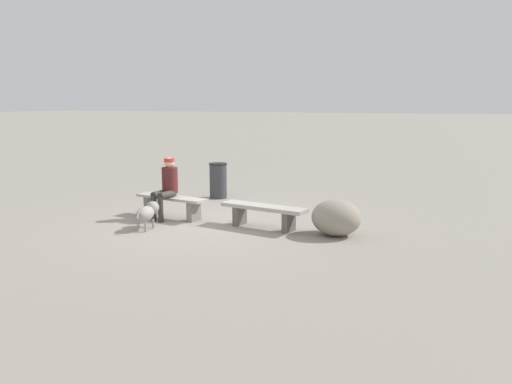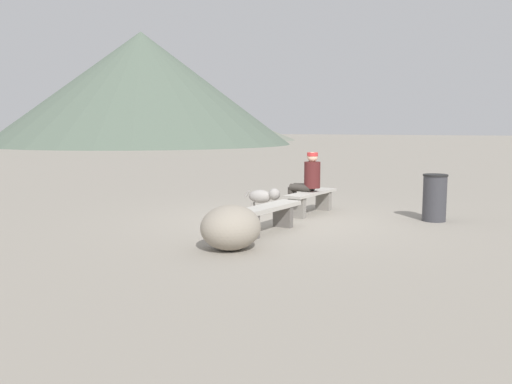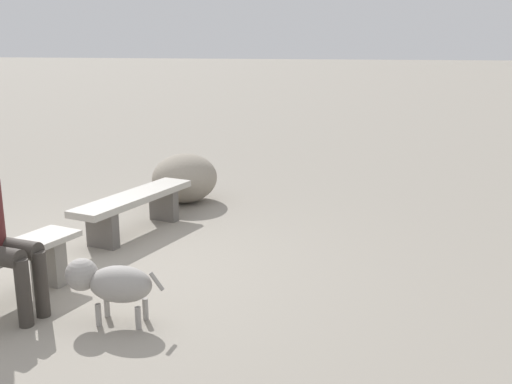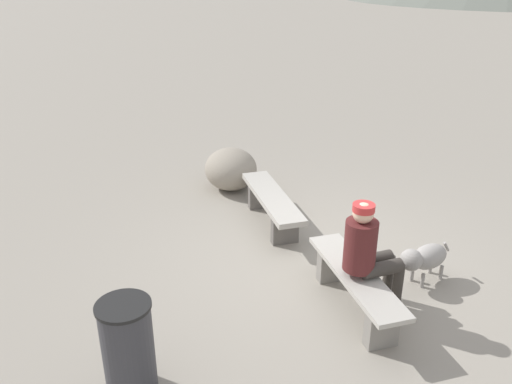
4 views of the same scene
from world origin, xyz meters
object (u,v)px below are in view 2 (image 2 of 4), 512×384
at_px(seated_person, 308,178).
at_px(boulder, 231,227).
at_px(bench_left, 267,213).
at_px(trash_bin, 435,198).
at_px(dog, 264,196).
at_px(bench_right, 311,199).

bearing_deg(seated_person, boulder, -174.61).
bearing_deg(boulder, bench_left, 2.57).
bearing_deg(trash_bin, dog, 95.34).
distance_m(dog, boulder, 3.60).
xyz_separation_m(seated_person, trash_bin, (0.16, -2.49, -0.28)).
xyz_separation_m(bench_left, bench_right, (2.14, -0.04, -0.01)).
distance_m(bench_left, bench_right, 2.14).
height_order(bench_left, boulder, boulder).
relative_size(bench_right, dog, 2.21).
bearing_deg(trash_bin, boulder, 147.74).
bearing_deg(bench_left, bench_right, 6.19).
bearing_deg(seated_person, dog, 103.45).
bearing_deg(seated_person, trash_bin, -82.79).
distance_m(bench_left, dog, 2.24).
height_order(bench_left, bench_right, bench_right).
distance_m(trash_bin, boulder, 4.45).
bearing_deg(dog, bench_left, -73.47).
bearing_deg(dog, seated_person, 0.82).
xyz_separation_m(dog, trash_bin, (0.32, -3.41, 0.12)).
xyz_separation_m(bench_right, seated_person, (0.04, 0.09, 0.42)).
height_order(trash_bin, boulder, trash_bin).
bearing_deg(boulder, seated_person, 1.83).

